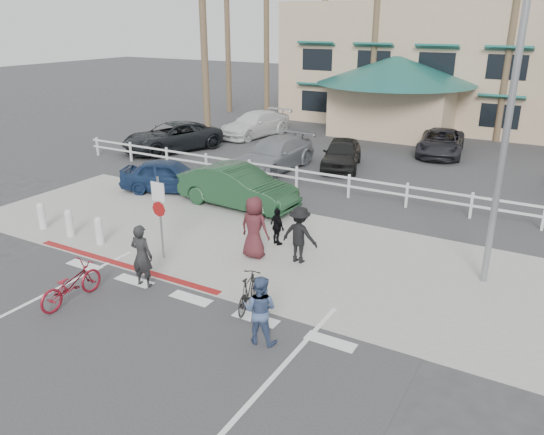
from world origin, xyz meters
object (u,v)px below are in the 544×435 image
Objects in this scene: car_white_sedan at (238,187)px; car_red_compact at (169,176)px; sign_post at (160,214)px; bike_black at (249,291)px; bike_red at (71,284)px.

car_white_sedan is 1.20× the size of car_red_compact.
sign_post reaches higher than bike_black.
car_white_sedan is (-0.40, 8.44, 0.29)m from bike_red.
car_red_compact is at bearing 128.45° from sign_post.
sign_post is 1.51× the size of bike_red.
bike_red reaches higher than bike_black.
bike_red is at bearing -173.94° from car_white_sedan.
bike_red is 1.25× the size of bike_black.
bike_red is 0.40× the size of car_white_sedan.
bike_black is (3.86, -1.22, -0.99)m from sign_post.
bike_red is (-0.27, -3.24, -0.94)m from sign_post.
car_red_compact is (-8.11, 6.57, 0.23)m from bike_black.
sign_post reaches higher than car_red_compact.
car_red_compact is at bearing 90.77° from car_white_sedan.
car_white_sedan is (-4.53, 6.41, 0.33)m from bike_black.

